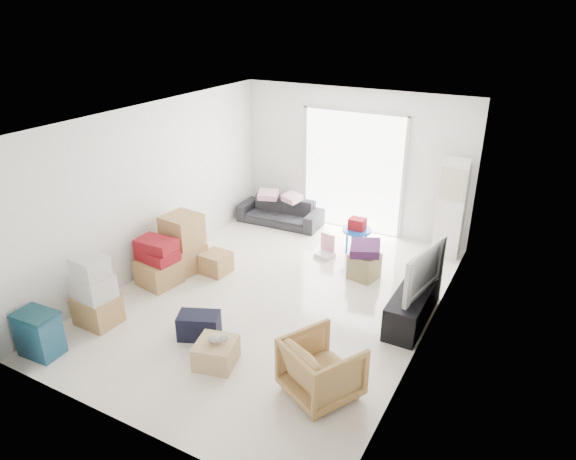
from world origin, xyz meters
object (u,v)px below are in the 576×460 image
Objects in this scene: television at (415,284)px; ottoman at (364,266)px; ac_tower at (451,209)px; storage_bins at (39,334)px; wood_crate at (216,353)px; sofa at (280,208)px; kids_table at (357,228)px; tv_console at (413,304)px; armchair at (322,366)px.

television is 1.35m from ottoman.
ac_tower reaches higher than ottoman.
storage_bins is 1.27× the size of wood_crate.
sofa reaches higher than kids_table.
kids_table is at bearing -17.96° from sofa.
ac_tower is 1.62m from kids_table.
television is 4.93m from storage_bins.
storage_bins is 4.77m from ottoman.
ac_tower is 1.21× the size of tv_console.
sofa is at bearing -177.37° from ac_tower.
tv_console is 0.32m from television.
ottoman is at bearing -123.79° from ac_tower.
storage_bins is (-3.90, -3.00, -0.26)m from television.
armchair is 1.38m from wood_crate.
wood_crate is (-0.36, -3.73, -0.30)m from kids_table.
ottoman reaches higher than wood_crate.
storage_bins is at bearing 44.73° from armchair.
ac_tower is 2.28m from television.
kids_table is (-1.43, -0.65, -0.41)m from ac_tower.
kids_table reaches higher than television.
wood_crate is at bearing -131.00° from tv_console.
tv_console is 3.49× the size of ottoman.
tv_console is 3.93m from sofa.
armchair is 1.29× the size of storage_bins.
storage_bins is at bearing -142.39° from tv_console.
ac_tower is at bearing 53.83° from storage_bins.
television is 1.75× the size of kids_table.
television is at bearing -35.30° from sofa.
sofa is 2.18× the size of armchair.
ac_tower is at bearing 67.75° from wood_crate.
ottoman is (-0.54, 2.78, -0.18)m from armchair.
television is 1.46× the size of armchair.
television is 2.72× the size of ottoman.
armchair is at bearing -58.13° from sofa.
wood_crate is at bearing -105.60° from ottoman.
sofa is 3.57× the size of wood_crate.
storage_bins is at bearing -127.05° from ottoman.
kids_table reaches higher than storage_bins.
armchair is 2.84m from ottoman.
armchair reaches higher than storage_bins.
tv_console is 2.04m from armchair.
kids_table is at bearing 119.24° from ottoman.
ac_tower is 4.29m from armchair.
tv_console is 1.87× the size of armchair.
tv_console is at bearing -38.02° from ottoman.
armchair reaches higher than ottoman.
sofa is 5.15m from storage_bins.
ottoman is at bearing 62.28° from television.
tv_console is at bearing 49.00° from wood_crate.
armchair reaches higher than tv_console.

